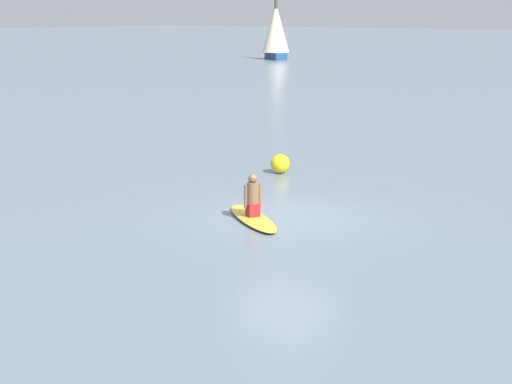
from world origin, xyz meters
name	(u,v)px	position (x,y,z in m)	size (l,w,h in m)	color
ground_plane	(286,218)	(0.00, 0.00, 0.00)	(400.00, 400.00, 0.00)	slate
surfboard	(253,218)	(0.68, -0.49, 0.06)	(2.64, 0.66, 0.12)	gold
person_paddler	(253,197)	(0.68, -0.49, 0.57)	(0.41, 0.42, 0.99)	#A51E23
sailboat_far_right	(276,30)	(-49.77, -37.00, 2.99)	(3.97, 4.01, 6.38)	navy
buoy_marker	(280,164)	(-4.03, -3.12, 0.29)	(0.59, 0.59, 0.59)	yellow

